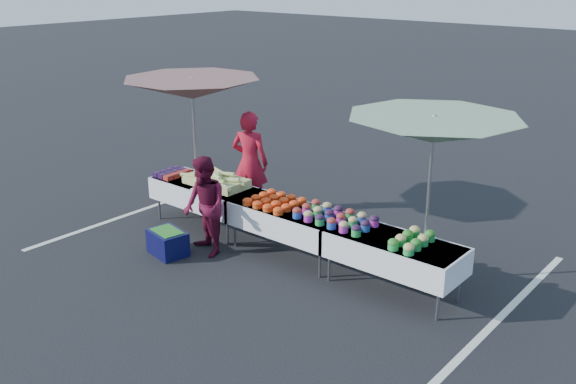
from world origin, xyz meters
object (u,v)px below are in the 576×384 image
Objects in this scene: table_center at (288,219)px; storage_bin at (168,242)px; table_right at (394,251)px; customer at (205,207)px; vendor at (250,162)px; umbrella_right at (433,131)px; umbrella_left at (192,90)px; table_left at (204,193)px.

table_center is 1.85m from storage_bin.
table_right is 1.24× the size of customer.
umbrella_right is (3.62, -0.42, 1.22)m from vendor.
umbrella_right is (0.16, 0.55, 1.54)m from table_right.
storage_bin is (1.02, -1.54, -1.96)m from umbrella_left.
table_center is at bearing 180.00° from table_right.
table_right is at bearing 30.28° from storage_bin.
storage_bin is at bearing -140.78° from table_center.
table_center is at bearing 57.34° from customer.
vendor is at bearing 149.77° from table_center.
vendor reaches higher than table_left.
customer is (-2.78, -0.75, 0.17)m from table_right.
customer reaches higher than storage_bin.
umbrella_left is at bearing 170.60° from table_center.
table_center is at bearing 49.85° from storage_bin.
vendor is at bearing 107.68° from storage_bin.
table_right is at bearing -106.32° from umbrella_right.
vendor is at bearing 131.56° from customer.
table_center is 0.71× the size of umbrella_right.
table_center is at bearing -9.40° from umbrella_left.
customer is at bearing 92.85° from vendor.
table_center is 2.91m from umbrella_left.
table_left is at bearing 62.96° from vendor.
storage_bin is at bearing -153.28° from umbrella_right.
table_left is at bearing 180.00° from table_center.
vendor reaches higher than table_right.
umbrella_right is at bearing 15.65° from table_center.
table_left is 2.86× the size of storage_bin.
table_left is 3.60m from table_right.
table_center is 1.95m from vendor.
umbrella_left is at bearing 133.99° from storage_bin.
vendor is 2.78× the size of storage_bin.
table_center is 1.03× the size of vendor.
umbrella_right is at bearing 8.31° from table_left.
umbrella_right is at bearing 1.95° from umbrella_left.
umbrella_right is (4.38, 0.15, -0.04)m from umbrella_left.
table_right is at bearing 0.00° from table_left.
vendor is 0.62× the size of umbrella_left.
storage_bin is at bearing -70.74° from table_left.
table_left is 1.74m from umbrella_left.
customer is (0.69, -1.72, -0.15)m from vendor.
table_left is 1.13m from customer.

